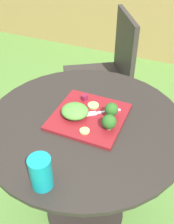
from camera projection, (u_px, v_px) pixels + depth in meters
name	position (u px, v px, depth m)	size (l,w,h in m)	color
ground_plane	(86.00, 213.00, 1.60)	(12.00, 12.00, 0.00)	#568438
bamboo_fence	(167.00, 6.00, 2.72)	(8.00, 0.08, 1.21)	#9E7F47
patio_table	(85.00, 163.00, 1.31)	(0.86, 0.86, 0.73)	#28231E
patio_chair	(108.00, 68.00, 1.90)	(0.61, 0.61, 0.90)	#332D28
salad_plate	(89.00, 116.00, 1.15)	(0.30, 0.30, 0.01)	maroon
drinking_glass	(41.00, 174.00, 0.85)	(0.07, 0.07, 0.12)	#0F8C93
fork	(100.00, 112.00, 1.16)	(0.14, 0.10, 0.00)	silver
lettuce_mound	(75.00, 111.00, 1.13)	(0.12, 0.11, 0.05)	#519338
broccoli_floret_0	(109.00, 122.00, 1.06)	(0.06, 0.06, 0.07)	#99B770
broccoli_floret_1	(111.00, 110.00, 1.11)	(0.06, 0.06, 0.07)	#99B770
cucumber_slice_0	(94.00, 106.00, 1.19)	(0.05, 0.05, 0.01)	#8EB766
cucumber_slice_1	(85.00, 131.00, 1.06)	(0.04, 0.04, 0.01)	#8EB766
beet_chunk_0	(85.00, 98.00, 1.22)	(0.02, 0.02, 0.02)	maroon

